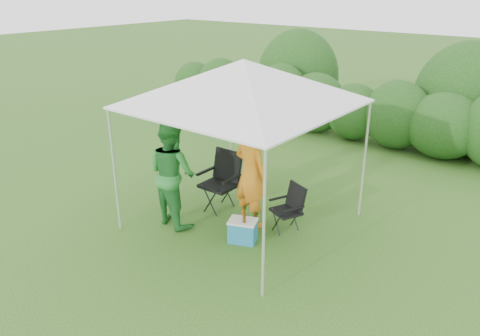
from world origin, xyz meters
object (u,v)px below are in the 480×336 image
Objects in this scene: chair_right at (290,205)px; man at (251,174)px; canopy at (243,83)px; woman at (172,173)px; cooler at (243,231)px; chair_left at (222,177)px.

man reaches higher than chair_right.
canopy is at bearing 16.17° from man.
canopy is 1.52m from man.
chair_right is at bearing 18.51° from canopy.
man reaches higher than woman.
canopy is 2.37m from cooler.
canopy is 2.17m from chair_right.
chair_right is at bearing 1.45° from chair_left.
canopy is at bearing -138.59° from chair_right.
woman is (-0.29, -0.97, 0.31)m from chair_left.
chair_right is 0.93m from cooler.
canopy reaches higher than chair_left.
woman is at bearing -126.72° from chair_right.
man is at bearing 7.49° from canopy.
canopy is 5.73× the size of cooler.
man is at bearing -14.40° from chair_left.
man is 1.02× the size of woman.
woman is (-1.09, -0.77, -0.02)m from man.
man reaches higher than chair_left.
woman is (-0.94, -0.75, -1.54)m from canopy.
canopy is at bearing -133.76° from woman.
man is (0.80, -0.20, 0.33)m from chair_left.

